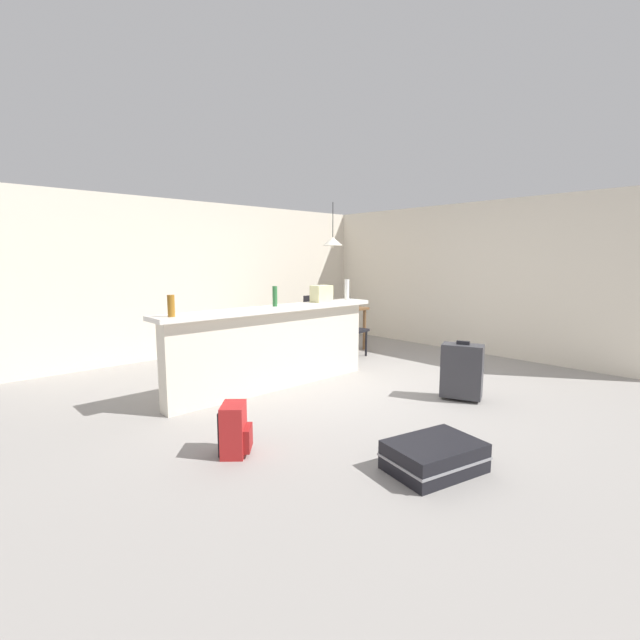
# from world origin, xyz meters

# --- Properties ---
(ground_plane) EXTENTS (13.00, 13.00, 0.05)m
(ground_plane) POSITION_xyz_m (0.00, 0.00, -0.03)
(ground_plane) COLOR gray
(wall_back) EXTENTS (6.60, 0.10, 2.50)m
(wall_back) POSITION_xyz_m (0.00, 3.05, 1.25)
(wall_back) COLOR silver
(wall_back) RESTS_ON ground_plane
(wall_right) EXTENTS (0.10, 6.00, 2.50)m
(wall_right) POSITION_xyz_m (3.05, 0.30, 1.25)
(wall_right) COLOR silver
(wall_right) RESTS_ON ground_plane
(partition_half_wall) EXTENTS (2.80, 0.20, 0.96)m
(partition_half_wall) POSITION_xyz_m (-0.76, 0.48, 0.48)
(partition_half_wall) COLOR silver
(partition_half_wall) RESTS_ON ground_plane
(bar_countertop) EXTENTS (2.96, 0.40, 0.05)m
(bar_countertop) POSITION_xyz_m (-0.76, 0.48, 0.98)
(bar_countertop) COLOR white
(bar_countertop) RESTS_ON partition_half_wall
(bottle_amber) EXTENTS (0.07, 0.07, 0.22)m
(bottle_amber) POSITION_xyz_m (-2.06, 0.42, 1.11)
(bottle_amber) COLOR #9E661E
(bottle_amber) RESTS_ON bar_countertop
(bottle_green) EXTENTS (0.06, 0.06, 0.24)m
(bottle_green) POSITION_xyz_m (-0.72, 0.50, 1.13)
(bottle_green) COLOR #2D6B38
(bottle_green) RESTS_ON bar_countertop
(bottle_white) EXTENTS (0.06, 0.06, 0.29)m
(bottle_white) POSITION_xyz_m (0.52, 0.50, 1.15)
(bottle_white) COLOR silver
(bottle_white) RESTS_ON bar_countertop
(grocery_bag) EXTENTS (0.26, 0.18, 0.22)m
(grocery_bag) POSITION_xyz_m (0.05, 0.52, 1.12)
(grocery_bag) COLOR beige
(grocery_bag) RESTS_ON bar_countertop
(dining_table) EXTENTS (1.10, 0.80, 0.74)m
(dining_table) POSITION_xyz_m (1.33, 1.66, 0.65)
(dining_table) COLOR brown
(dining_table) RESTS_ON ground_plane
(dining_chair_near_partition) EXTENTS (0.47, 0.47, 0.93)m
(dining_chair_near_partition) POSITION_xyz_m (1.24, 1.15, 0.52)
(dining_chair_near_partition) COLOR black
(dining_chair_near_partition) RESTS_ON ground_plane
(dining_chair_far_side) EXTENTS (0.48, 0.48, 0.93)m
(dining_chair_far_side) POSITION_xyz_m (1.35, 2.18, 0.52)
(dining_chair_far_side) COLOR black
(dining_chair_far_side) RESTS_ON ground_plane
(pendant_lamp) EXTENTS (0.34, 0.34, 0.75)m
(pendant_lamp) POSITION_xyz_m (1.32, 1.61, 1.86)
(pendant_lamp) COLOR black
(suitcase_flat_black) EXTENTS (0.88, 0.63, 0.22)m
(suitcase_flat_black) POSITION_xyz_m (-1.16, -2.04, 0.11)
(suitcase_flat_black) COLOR black
(suitcase_flat_black) RESTS_ON ground_plane
(suitcase_upright_charcoal) EXTENTS (0.39, 0.50, 0.67)m
(suitcase_upright_charcoal) POSITION_xyz_m (0.53, -1.29, 0.33)
(suitcase_upright_charcoal) COLOR #38383D
(suitcase_upright_charcoal) RESTS_ON ground_plane
(backpack_red) EXTENTS (0.34, 0.34, 0.42)m
(backpack_red) POSITION_xyz_m (-2.11, -0.79, 0.20)
(backpack_red) COLOR red
(backpack_red) RESTS_ON ground_plane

